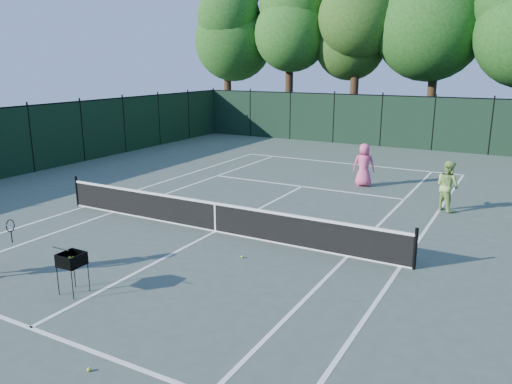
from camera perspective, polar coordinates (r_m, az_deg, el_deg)
The scene contains 19 objects.
ground at distance 15.01m, azimuth -4.65°, elevation -4.52°, with size 90.00×90.00×0.00m, color #435148.
sideline_doubles_left at distance 18.50m, azimuth -18.98°, elevation -1.59°, with size 0.10×23.77×0.01m, color white.
sideline_doubles_right at distance 12.99m, azimuth 16.20°, elevation -8.18°, with size 0.10×23.77×0.01m, color white.
sideline_singles_left at distance 17.53m, azimuth -15.96°, elevation -2.22°, with size 0.10×23.77×0.01m, color white.
sideline_singles_right at distance 13.31m, azimuth 10.42°, elevation -7.25°, with size 0.10×23.77×0.01m, color white.
baseline_far at distance 25.43m, azimuth 10.29°, elevation 3.23°, with size 10.97×0.10×0.01m, color white.
service_line_near at distance 10.74m, azimuth -24.42°, elevation -13.94°, with size 8.23×0.10×0.01m, color white.
service_line_far at distance 20.42m, azimuth 5.29°, elevation 0.64°, with size 8.23×0.10×0.01m, color white.
center_service_line at distance 15.01m, azimuth -4.65°, elevation -4.51°, with size 0.10×12.80×0.01m, color white.
tennis_net at distance 14.86m, azimuth -4.69°, elevation -2.78°, with size 11.69×0.09×1.06m.
fence_far at distance 31.00m, azimuth 14.12°, elevation 7.84°, with size 24.00×0.05×3.00m, color black.
tree_0 at distance 39.44m, azimuth -3.37°, elevation 19.28°, with size 6.40×6.40×13.14m.
tree_1 at distance 37.53m, azimuth 3.95°, elevation 20.33°, with size 6.80×6.80×13.98m.
tree_2 at distance 35.43m, azimuth 11.54°, elevation 18.87°, with size 6.00×6.00×12.40m.
player_pink at distance 20.71m, azimuth 12.24°, elevation 3.05°, with size 0.99×0.80×1.76m.
player_green at distance 18.06m, azimuth 21.04°, elevation 0.67°, with size 1.06×1.03×1.73m.
ball_hopper at distance 11.54m, azimuth -20.33°, elevation -7.26°, with size 0.53×0.53×0.93m.
loose_ball_near_cart at distance 9.07m, azimuth -18.55°, elevation -18.68°, with size 0.07×0.07×0.07m, color #C3D42B.
loose_ball_midcourt at distance 12.99m, azimuth -1.59°, elevation -7.41°, with size 0.07×0.07×0.07m, color yellow.
Camera 1 is at (7.90, -11.79, 4.89)m, focal length 35.00 mm.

